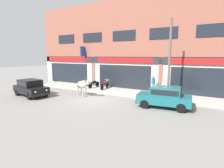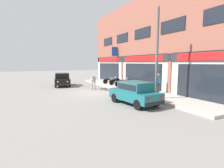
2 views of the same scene
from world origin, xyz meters
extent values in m
plane|color=gray|center=(0.00, 0.00, 0.00)|extent=(90.00, 90.00, 0.00)
cube|color=#B7AFA3|center=(0.00, 3.60, 0.08)|extent=(19.00, 2.80, 0.17)
cube|color=#8E5142|center=(0.00, 5.28, 5.96)|extent=(23.00, 0.55, 6.41)
cube|color=beige|center=(0.00, 5.28, 1.70)|extent=(23.00, 0.55, 3.40)
cube|color=#28282D|center=(0.00, 4.96, 3.05)|extent=(22.08, 0.08, 0.64)
cube|color=black|center=(-7.67, 4.95, 1.35)|extent=(5.83, 0.10, 2.40)
cube|color=red|center=(-7.67, 4.93, 3.05)|extent=(6.13, 0.05, 0.52)
cube|color=#8E5142|center=(-3.83, 4.98, 1.70)|extent=(0.36, 0.12, 3.40)
cube|color=black|center=(0.00, 4.95, 1.35)|extent=(5.83, 0.10, 2.40)
cube|color=red|center=(0.00, 4.93, 3.05)|extent=(6.13, 0.05, 0.52)
cube|color=#8E5142|center=(3.83, 4.98, 1.70)|extent=(0.36, 0.12, 3.40)
cube|color=black|center=(7.67, 4.95, 1.35)|extent=(5.83, 0.10, 2.40)
cube|color=red|center=(7.67, 4.93, 3.05)|extent=(6.13, 0.05, 0.52)
cube|color=black|center=(-7.82, 4.97, 5.50)|extent=(2.50, 0.06, 1.00)
cube|color=black|center=(-3.91, 4.97, 5.50)|extent=(2.50, 0.06, 1.00)
cube|color=black|center=(0.00, 4.97, 5.50)|extent=(2.50, 0.06, 1.00)
cube|color=black|center=(3.91, 4.97, 5.50)|extent=(2.50, 0.06, 1.00)
cube|color=black|center=(7.82, 4.97, 5.50)|extent=(2.50, 0.06, 1.00)
cube|color=#1E479E|center=(-4.97, 4.55, 4.00)|extent=(0.08, 0.80, 1.10)
ellipsoid|color=#9E998E|center=(-1.84, 0.53, 1.02)|extent=(1.49, 0.99, 0.60)
sphere|color=#9E998E|center=(-1.58, 0.42, 1.25)|extent=(0.32, 0.32, 0.32)
cylinder|color=#9E998E|center=(-1.38, 0.50, 0.36)|extent=(0.12, 0.12, 0.72)
cylinder|color=#9E998E|center=(-1.48, 0.24, 0.36)|extent=(0.12, 0.12, 0.72)
cylinder|color=#9E998E|center=(-2.19, 0.82, 0.36)|extent=(0.12, 0.12, 0.72)
cylinder|color=#9E998E|center=(-2.29, 0.55, 0.36)|extent=(0.12, 0.12, 0.72)
cylinder|color=#9E998E|center=(-1.07, 0.23, 1.17)|extent=(0.52, 0.39, 0.43)
cube|color=#9E998E|center=(-0.83, 0.13, 1.34)|extent=(0.42, 0.34, 0.26)
cube|color=slate|center=(-0.66, 0.07, 1.30)|extent=(0.19, 0.20, 0.14)
cone|color=beige|center=(-0.83, 0.24, 1.52)|extent=(0.13, 0.09, 0.19)
cone|color=beige|center=(-0.90, 0.05, 1.52)|extent=(0.13, 0.09, 0.19)
cube|color=#9E998E|center=(-0.85, 0.31, 1.40)|extent=(0.09, 0.14, 0.10)
cube|color=#9E998E|center=(-0.96, 0.01, 1.40)|extent=(0.09, 0.14, 0.10)
cylinder|color=#9E998E|center=(-2.53, 0.80, 0.80)|extent=(0.17, 0.10, 0.60)
cylinder|color=black|center=(-4.45, -1.24, 0.30)|extent=(0.62, 0.28, 0.60)
cylinder|color=black|center=(-4.69, -2.66, 0.30)|extent=(0.62, 0.28, 0.60)
cylinder|color=black|center=(-6.71, -0.85, 0.30)|extent=(0.62, 0.28, 0.60)
cylinder|color=black|center=(-6.96, -2.27, 0.30)|extent=(0.62, 0.28, 0.60)
cube|color=black|center=(-5.70, -1.75, 0.60)|extent=(3.72, 2.17, 0.60)
cube|color=black|center=(-5.80, -1.74, 1.18)|extent=(2.12, 1.74, 0.56)
cube|color=black|center=(-5.80, -1.74, 1.18)|extent=(1.97, 1.74, 0.35)
cube|color=black|center=(-4.00, -2.05, 0.38)|extent=(0.38, 1.52, 0.20)
cube|color=black|center=(-7.41, -1.46, 0.38)|extent=(0.38, 1.52, 0.20)
sphere|color=silver|center=(-3.89, -1.58, 0.68)|extent=(0.14, 0.14, 0.14)
sphere|color=silver|center=(-4.05, -2.53, 0.68)|extent=(0.14, 0.14, 0.14)
cube|color=red|center=(-7.35, -0.97, 0.70)|extent=(0.06, 0.16, 0.14)
cube|color=red|center=(-7.51, -1.95, 0.70)|extent=(0.06, 0.16, 0.14)
cylinder|color=black|center=(4.18, -0.22, 0.30)|extent=(0.62, 0.25, 0.60)
cylinder|color=black|center=(4.02, 1.21, 0.30)|extent=(0.62, 0.25, 0.60)
cylinder|color=black|center=(6.47, 0.04, 0.30)|extent=(0.62, 0.25, 0.60)
cylinder|color=black|center=(6.31, 1.47, 0.30)|extent=(0.62, 0.25, 0.60)
cube|color=#196066|center=(5.25, 0.62, 0.60)|extent=(3.66, 1.99, 0.60)
cube|color=#196066|center=(5.34, 0.63, 1.18)|extent=(2.05, 1.65, 0.56)
cube|color=black|center=(5.34, 0.63, 1.18)|extent=(1.90, 1.65, 0.35)
cube|color=black|center=(3.53, 0.42, 0.38)|extent=(0.29, 1.52, 0.20)
cube|color=black|center=(6.96, 0.82, 0.38)|extent=(0.29, 1.52, 0.20)
sphere|color=silver|center=(3.55, -0.06, 0.68)|extent=(0.14, 0.14, 0.14)
sphere|color=silver|center=(3.44, 0.90, 0.68)|extent=(0.14, 0.14, 0.14)
cube|color=red|center=(7.05, 0.33, 0.70)|extent=(0.05, 0.16, 0.14)
cube|color=red|center=(6.93, 1.32, 0.70)|extent=(0.05, 0.16, 0.14)
cylinder|color=black|center=(-4.01, 4.14, 0.45)|extent=(0.16, 0.57, 0.56)
cylinder|color=black|center=(-4.14, 2.89, 0.45)|extent=(0.16, 0.57, 0.56)
cube|color=#B2B5BA|center=(-4.08, 3.49, 0.49)|extent=(0.23, 0.34, 0.24)
cube|color=#A8AAB2|center=(-4.06, 3.65, 0.75)|extent=(0.28, 0.42, 0.24)
cube|color=black|center=(-4.10, 3.26, 0.73)|extent=(0.27, 0.54, 0.12)
cylinder|color=#B2B5BA|center=(-4.02, 4.08, 0.75)|extent=(0.07, 0.27, 0.59)
cylinder|color=#B2B5BA|center=(-4.01, 4.12, 1.03)|extent=(0.52, 0.09, 0.03)
sphere|color=silver|center=(-4.00, 4.17, 0.91)|extent=(0.12, 0.12, 0.12)
cylinder|color=#B2B5BA|center=(-4.23, 3.15, 0.41)|extent=(0.11, 0.48, 0.06)
cylinder|color=black|center=(-2.83, 4.31, 0.45)|extent=(0.12, 0.56, 0.56)
cylinder|color=black|center=(-2.87, 3.06, 0.45)|extent=(0.12, 0.56, 0.56)
cube|color=#B2B5BA|center=(-2.85, 3.67, 0.49)|extent=(0.21, 0.33, 0.24)
cube|color=black|center=(-2.84, 3.83, 0.75)|extent=(0.25, 0.41, 0.24)
cube|color=black|center=(-2.86, 3.43, 0.73)|extent=(0.24, 0.53, 0.12)
cylinder|color=#B2B5BA|center=(-2.83, 4.25, 0.75)|extent=(0.05, 0.27, 0.59)
cylinder|color=#B2B5BA|center=(-2.83, 4.29, 1.03)|extent=(0.52, 0.05, 0.03)
sphere|color=silver|center=(-2.83, 4.35, 0.91)|extent=(0.12, 0.12, 0.12)
cylinder|color=#B2B5BA|center=(-2.97, 3.31, 0.41)|extent=(0.07, 0.48, 0.06)
cylinder|color=black|center=(-1.54, 4.23, 0.45)|extent=(0.18, 0.57, 0.56)
cylinder|color=black|center=(-1.36, 2.99, 0.45)|extent=(0.18, 0.57, 0.56)
cube|color=#B2B5BA|center=(-1.44, 3.59, 0.49)|extent=(0.24, 0.35, 0.24)
cube|color=red|center=(-1.47, 3.75, 0.75)|extent=(0.30, 0.43, 0.24)
cube|color=black|center=(-1.41, 3.35, 0.73)|extent=(0.29, 0.55, 0.12)
cylinder|color=#B2B5BA|center=(-1.53, 4.17, 0.75)|extent=(0.08, 0.27, 0.59)
cylinder|color=#B2B5BA|center=(-1.54, 4.21, 1.03)|extent=(0.52, 0.11, 0.03)
sphere|color=silver|center=(-1.55, 4.27, 0.91)|extent=(0.12, 0.12, 0.12)
cylinder|color=#B2B5BA|center=(-1.50, 3.22, 0.41)|extent=(0.13, 0.48, 0.06)
cylinder|color=#2D2D33|center=(3.38, 4.28, 0.58)|extent=(0.11, 0.11, 0.82)
cylinder|color=#2D2D33|center=(3.43, 4.10, 0.58)|extent=(0.11, 0.11, 0.82)
cylinder|color=#236BB7|center=(3.41, 4.19, 1.27)|extent=(0.32, 0.32, 0.56)
cylinder|color=#236BB7|center=(3.35, 4.39, 1.24)|extent=(0.08, 0.08, 0.56)
cylinder|color=#236BB7|center=(3.47, 3.99, 1.24)|extent=(0.08, 0.08, 0.56)
sphere|color=tan|center=(3.41, 4.19, 1.67)|extent=(0.20, 0.20, 0.20)
cylinder|color=#595651|center=(5.09, 2.50, 3.22)|extent=(0.18, 0.18, 6.10)
camera|label=1|loc=(7.98, -11.22, 3.57)|focal=28.00mm
camera|label=2|loc=(14.36, -5.57, 2.65)|focal=28.00mm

